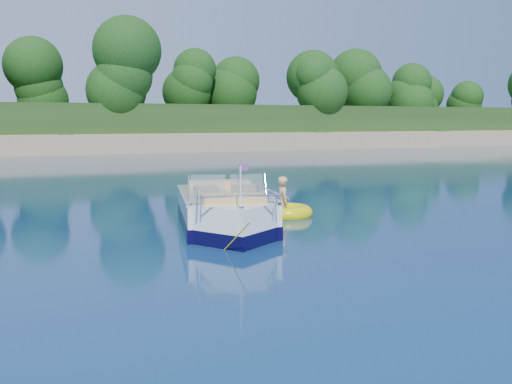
{
  "coord_description": "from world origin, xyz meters",
  "views": [
    {
      "loc": [
        -2.92,
        -10.63,
        2.63
      ],
      "look_at": [
        2.54,
        2.32,
        0.85
      ],
      "focal_mm": 40.0,
      "sensor_mm": 36.0,
      "label": 1
    }
  ],
  "objects": [
    {
      "name": "ground",
      "position": [
        0.0,
        0.0,
        0.0
      ],
      "size": [
        160.0,
        160.0,
        0.0
      ],
      "primitive_type": "plane",
      "color": "#091F44",
      "rests_on": "ground"
    },
    {
      "name": "shoreline",
      "position": [
        0.0,
        63.77,
        0.98
      ],
      "size": [
        170.0,
        59.0,
        6.0
      ],
      "color": "tan",
      "rests_on": "ground"
    },
    {
      "name": "treeline",
      "position": [
        0.04,
        41.01,
        5.55
      ],
      "size": [
        150.0,
        7.12,
        8.19
      ],
      "color": "#321B10",
      "rests_on": "ground"
    },
    {
      "name": "motorboat",
      "position": [
        1.68,
        2.12,
        0.38
      ],
      "size": [
        2.86,
        5.77,
        1.94
      ],
      "rotation": [
        0.0,
        0.0,
        -0.21
      ],
      "color": "white",
      "rests_on": "ground"
    },
    {
      "name": "tow_tube",
      "position": [
        3.89,
        3.38,
        0.1
      ],
      "size": [
        1.91,
        1.91,
        0.39
      ],
      "rotation": [
        0.0,
        0.0,
        0.4
      ],
      "color": "#E1DE06",
      "rests_on": "ground"
    },
    {
      "name": "boy",
      "position": [
        3.79,
        3.39,
        0.0
      ],
      "size": [
        0.48,
        0.83,
        1.54
      ],
      "primitive_type": "imported",
      "rotation": [
        0.0,
        -0.17,
        1.4
      ],
      "color": "#DFA975",
      "rests_on": "ground"
    }
  ]
}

